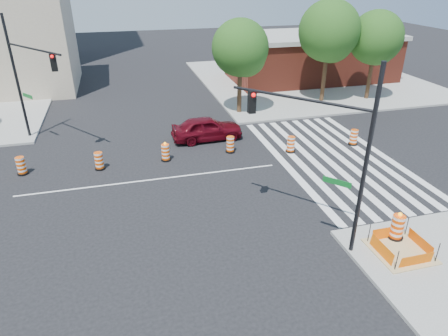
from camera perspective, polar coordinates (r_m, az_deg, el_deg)
The scene contains 19 objects.
ground at distance 22.16m, azimuth -10.23°, elevation -1.66°, with size 120.00×120.00×0.00m, color black.
sidewalk_ne at distance 43.39m, azimuth 12.03°, elevation 12.34°, with size 22.00×22.00×0.15m, color gray.
crosswalk_east at distance 25.21m, azimuth 15.29°, elevation 1.41°, with size 6.75×13.50×0.01m.
lane_centerline at distance 22.16m, azimuth -10.23°, elevation -1.65°, with size 14.00×0.12×0.01m, color silver.
excavation_pit at distance 17.79m, azimuth 23.87°, elevation -10.69°, with size 2.20×2.20×0.90m.
brick_storefront at distance 42.92m, azimuth 12.32°, elevation 15.24°, with size 16.50×8.50×4.60m.
red_coupe at distance 26.74m, azimuth -2.45°, elevation 5.68°, with size 1.89×4.70×1.60m, color #510611.
signal_pole_se at distance 15.44m, azimuth 14.38°, elevation 4.04°, with size 3.89×4.34×7.53m.
signal_pole_nw at distance 27.66m, azimuth -26.35°, elevation 12.39°, with size 3.61×4.86×7.83m.
pit_drum at distance 18.24m, azimuth 23.48°, elevation -7.86°, with size 0.65×0.65×1.28m.
tree_north_c at distance 30.94m, azimuth 2.39°, elevation 16.35°, with size 4.25×4.25×7.22m.
tree_north_d at distance 34.85m, azimuth 14.79°, elevation 17.96°, with size 4.90×4.90×8.33m.
tree_north_e at distance 36.76m, azimuth 20.87°, elevation 16.63°, with size 4.39×4.39×7.47m.
median_drum_1 at distance 24.91m, azimuth -26.97°, elevation 0.22°, with size 0.60×0.60×1.02m.
median_drum_2 at distance 23.86m, azimuth -17.40°, elevation 0.90°, with size 0.60×0.60×1.02m.
median_drum_3 at distance 24.07m, azimuth -8.34°, elevation 2.15°, with size 0.60×0.60×1.18m.
median_drum_4 at distance 24.94m, azimuth 0.91°, elevation 3.31°, with size 0.60×0.60×1.02m.
median_drum_5 at distance 25.28m, azimuth 9.51°, elevation 3.26°, with size 0.60×0.60×1.02m.
median_drum_6 at distance 27.35m, azimuth 18.03°, elevation 4.12°, with size 0.60×0.60×1.02m.
Camera 1 is at (-1.13, -19.57, 10.33)m, focal length 32.00 mm.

